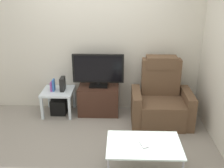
% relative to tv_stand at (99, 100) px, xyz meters
% --- Properties ---
extents(ground_plane, '(6.40, 6.40, 0.00)m').
position_rel_tv_stand_xyz_m(ground_plane, '(-0.06, -0.85, -0.25)').
color(ground_plane, gray).
extents(wall_back, '(6.40, 0.06, 2.60)m').
position_rel_tv_stand_xyz_m(wall_back, '(-0.06, 0.28, 1.05)').
color(wall_back, beige).
rests_on(wall_back, ground).
extents(tv_stand, '(0.71, 0.44, 0.51)m').
position_rel_tv_stand_xyz_m(tv_stand, '(0.00, 0.00, 0.00)').
color(tv_stand, '#3D2319').
rests_on(tv_stand, ground).
extents(television, '(0.88, 0.20, 0.58)m').
position_rel_tv_stand_xyz_m(television, '(-0.00, 0.02, 0.56)').
color(television, black).
rests_on(television, tv_stand).
extents(recliner_armchair, '(0.98, 0.78, 1.08)m').
position_rel_tv_stand_xyz_m(recliner_armchair, '(1.07, -0.26, 0.12)').
color(recliner_armchair, brown).
rests_on(recliner_armchair, ground).
extents(side_table, '(0.54, 0.54, 0.45)m').
position_rel_tv_stand_xyz_m(side_table, '(-0.72, -0.03, 0.12)').
color(side_table, silver).
rests_on(side_table, ground).
extents(subwoofer_box, '(0.27, 0.27, 0.27)m').
position_rel_tv_stand_xyz_m(subwoofer_box, '(-0.72, -0.03, -0.12)').
color(subwoofer_box, black).
rests_on(subwoofer_box, ground).
extents(book_leftmost, '(0.03, 0.10, 0.16)m').
position_rel_tv_stand_xyz_m(book_leftmost, '(-0.82, -0.05, 0.27)').
color(book_leftmost, purple).
rests_on(book_leftmost, side_table).
extents(book_middle, '(0.03, 0.10, 0.21)m').
position_rel_tv_stand_xyz_m(book_middle, '(-0.78, -0.05, 0.30)').
color(book_middle, '#3366B2').
rests_on(book_middle, side_table).
extents(game_console, '(0.07, 0.20, 0.24)m').
position_rel_tv_stand_xyz_m(game_console, '(-0.63, -0.02, 0.31)').
color(game_console, black).
rests_on(game_console, side_table).
extents(coffee_table, '(0.90, 0.60, 0.41)m').
position_rel_tv_stand_xyz_m(coffee_table, '(0.67, -1.58, 0.13)').
color(coffee_table, '#B2C6C1').
rests_on(coffee_table, ground).
extents(cell_phone, '(0.11, 0.16, 0.01)m').
position_rel_tv_stand_xyz_m(cell_phone, '(0.67, -1.59, 0.16)').
color(cell_phone, '#B7B7BC').
rests_on(cell_phone, coffee_table).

